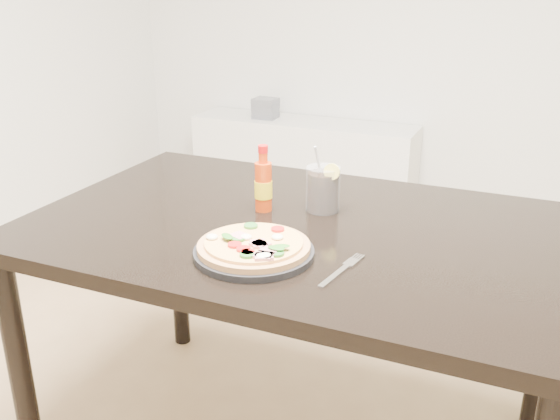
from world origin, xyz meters
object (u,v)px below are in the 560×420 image
at_px(dining_table, 298,253).
at_px(media_console, 303,160).
at_px(plate, 254,253).
at_px(hot_sauce_bottle, 263,185).
at_px(fork, 343,269).
at_px(pizza, 254,245).
at_px(cola_cup, 323,190).

distance_m(dining_table, media_console, 2.32).
height_order(plate, media_console, plate).
height_order(hot_sauce_bottle, fork, hot_sauce_bottle).
distance_m(hot_sauce_bottle, fork, 0.42).
bearing_deg(hot_sauce_bottle, media_console, 108.45).
distance_m(pizza, media_console, 2.54).
bearing_deg(pizza, hot_sauce_bottle, 110.66).
bearing_deg(plate, dining_table, 84.72).
bearing_deg(cola_cup, pizza, -97.01).
xyz_separation_m(pizza, media_console, (-0.80, 2.36, -0.53)).
height_order(plate, cola_cup, cola_cup).
relative_size(dining_table, pizza, 5.38).
height_order(hot_sauce_bottle, cola_cup, same).
distance_m(dining_table, plate, 0.24).
bearing_deg(fork, hot_sauce_bottle, 149.47).
height_order(dining_table, pizza, pizza).
height_order(dining_table, fork, fork).
relative_size(dining_table, media_console, 1.00).
bearing_deg(cola_cup, hot_sauce_bottle, -155.91).
height_order(pizza, media_console, pizza).
bearing_deg(media_console, dining_table, -69.01).
bearing_deg(media_console, cola_cup, -67.31).
height_order(fork, media_console, fork).
bearing_deg(dining_table, pizza, -94.75).
height_order(plate, hot_sauce_bottle, hot_sauce_bottle).
bearing_deg(fork, dining_table, 141.49).
bearing_deg(cola_cup, fork, -63.28).
bearing_deg(media_console, plate, -71.31).
relative_size(pizza, fork, 1.38).
relative_size(dining_table, hot_sauce_bottle, 7.64).
relative_size(cola_cup, fork, 0.97).
bearing_deg(dining_table, media_console, 110.99).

